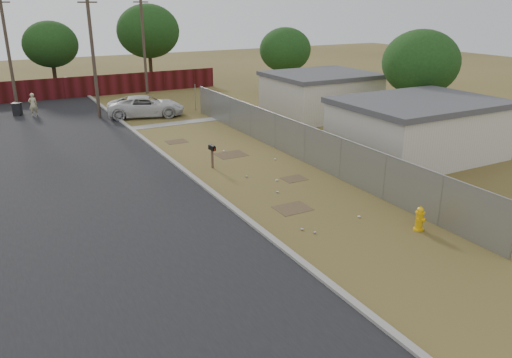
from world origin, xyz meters
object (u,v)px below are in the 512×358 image
fire_hydrant (420,219)px  trash_bin (17,109)px  mailbox (212,150)px  pedestrian (33,104)px  pickup_truck (146,106)px

fire_hydrant → trash_bin: fire_hydrant is taller
fire_hydrant → mailbox: mailbox is taller
pedestrian → pickup_truck: bearing=143.9°
fire_hydrant → pickup_truck: (-3.08, 23.62, 0.31)m
pickup_truck → pedestrian: size_ratio=3.26×
fire_hydrant → pickup_truck: size_ratio=0.18×
mailbox → pedestrian: size_ratio=0.72×
pedestrian → mailbox: bearing=104.7°
mailbox → pedestrian: 18.70m
pedestrian → trash_bin: 1.32m
mailbox → pickup_truck: 13.33m
fire_hydrant → pickup_truck: pickup_truck is taller
fire_hydrant → trash_bin: (-11.34, 28.51, 0.03)m
fire_hydrant → trash_bin: bearing=111.7°
pedestrian → trash_bin: (-1.06, 0.70, -0.36)m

